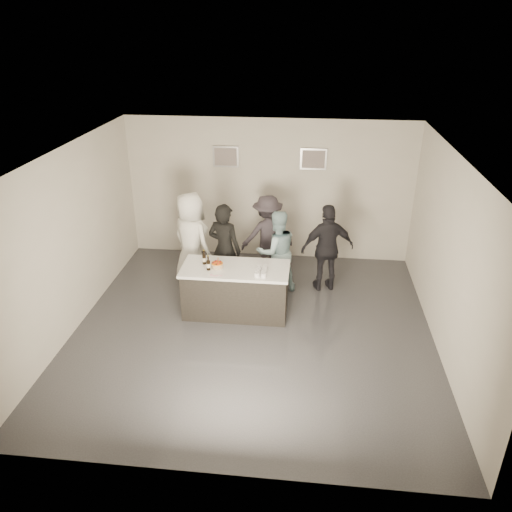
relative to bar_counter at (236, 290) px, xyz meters
name	(u,v)px	position (x,y,z in m)	size (l,w,h in m)	color
floor	(253,329)	(0.36, -0.52, -0.45)	(6.00, 6.00, 0.00)	#3D3D42
ceiling	(252,155)	(0.36, -0.52, 2.55)	(6.00, 6.00, 0.00)	white
wall_back	(269,190)	(0.36, 2.48, 1.05)	(6.00, 0.04, 3.00)	beige
wall_front	(219,371)	(0.36, -3.52, 1.05)	(6.00, 0.04, 3.00)	beige
wall_left	(70,241)	(-2.64, -0.52, 1.05)	(0.04, 6.00, 3.00)	beige
wall_right	(449,259)	(3.36, -0.52, 1.05)	(0.04, 6.00, 3.00)	beige
picture_left	(226,157)	(-0.54, 2.45, 1.75)	(0.54, 0.04, 0.44)	#B2B2B7
picture_right	(313,159)	(1.26, 2.45, 1.75)	(0.54, 0.04, 0.44)	#B2B2B7
bar_counter	(236,290)	(0.00, 0.00, 0.00)	(1.86, 0.86, 0.90)	white
cake	(217,266)	(-0.31, -0.03, 0.49)	(0.20, 0.20, 0.08)	orange
beer_bottle_a	(204,257)	(-0.56, 0.08, 0.58)	(0.07, 0.07, 0.26)	black
beer_bottle_b	(208,263)	(-0.44, -0.13, 0.58)	(0.07, 0.07, 0.26)	black
tumbler_cluster	(261,271)	(0.46, -0.15, 0.49)	(0.19, 0.40, 0.08)	#C07E12
candles	(216,276)	(-0.28, -0.34, 0.45)	(0.24, 0.08, 0.01)	pink
person_main_black	(225,249)	(-0.31, 0.72, 0.45)	(0.65, 0.43, 1.80)	black
person_main_blue	(277,252)	(0.65, 0.92, 0.36)	(0.79, 0.61, 1.62)	#94B8C2
person_guest_left	(192,240)	(-0.99, 0.95, 0.50)	(0.92, 0.60, 1.89)	white
person_guest_right	(327,248)	(1.60, 1.06, 0.41)	(1.01, 0.42, 1.73)	black
person_guest_back	(267,235)	(0.41, 1.67, 0.37)	(1.07, 0.61, 1.65)	#37313A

